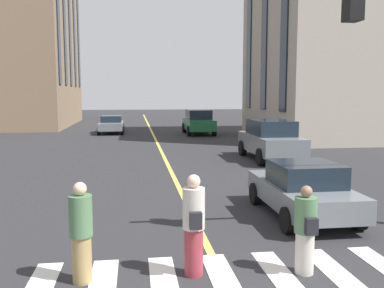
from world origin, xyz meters
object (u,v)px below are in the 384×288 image
at_px(car_grey_trailing, 271,139).
at_px(car_grey_parked_b, 303,189).
at_px(pedestrian_near, 194,225).
at_px(car_grey_oncoming, 111,124).
at_px(car_green_near, 199,122).
at_px(pedestrian_companion, 305,230).
at_px(pedestrian_far, 81,233).

height_order(car_grey_trailing, car_grey_parked_b, car_grey_trailing).
bearing_deg(pedestrian_near, car_grey_oncoming, 5.74).
distance_m(car_grey_oncoming, car_grey_parked_b, 24.74).
relative_size(car_grey_oncoming, car_grey_trailing, 0.94).
distance_m(car_grey_oncoming, car_green_near, 6.93).
height_order(car_grey_oncoming, pedestrian_companion, pedestrian_companion).
xyz_separation_m(car_grey_oncoming, pedestrian_far, (-27.18, -0.87, 0.14)).
relative_size(car_grey_trailing, pedestrian_companion, 3.03).
bearing_deg(car_green_near, car_grey_oncoming, 75.03).
bearing_deg(pedestrian_companion, car_grey_parked_b, -21.60).
distance_m(car_grey_oncoming, pedestrian_companion, 27.74).
height_order(car_grey_parked_b, pedestrian_far, pedestrian_far).
bearing_deg(pedestrian_near, car_grey_parked_b, -45.76).
xyz_separation_m(pedestrian_companion, pedestrian_far, (0.17, 3.78, 0.07)).
distance_m(car_green_near, pedestrian_companion, 25.64).
relative_size(car_grey_parked_b, pedestrian_near, 2.22).
relative_size(car_grey_parked_b, pedestrian_far, 2.31).
relative_size(car_grey_oncoming, pedestrian_near, 2.50).
distance_m(car_grey_trailing, car_green_near, 13.21).
relative_size(car_grey_oncoming, pedestrian_far, 2.61).
xyz_separation_m(car_grey_oncoming, car_grey_parked_b, (-24.01, -5.96, -0.00)).
bearing_deg(car_grey_trailing, car_grey_parked_b, 166.76).
relative_size(car_grey_trailing, pedestrian_near, 2.67).
bearing_deg(car_grey_parked_b, pedestrian_far, 121.81).
bearing_deg(pedestrian_far, car_grey_trailing, -30.55).
relative_size(car_grey_oncoming, pedestrian_companion, 2.84).
xyz_separation_m(car_grey_oncoming, pedestrian_companion, (-27.35, -4.65, 0.07)).
bearing_deg(car_grey_parked_b, car_grey_trailing, -13.24).
bearing_deg(pedestrian_near, car_grey_trailing, -23.69).
bearing_deg(car_grey_trailing, pedestrian_near, 156.31).
distance_m(car_grey_oncoming, car_grey_trailing, 16.98).
bearing_deg(pedestrian_near, pedestrian_far, 90.38).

